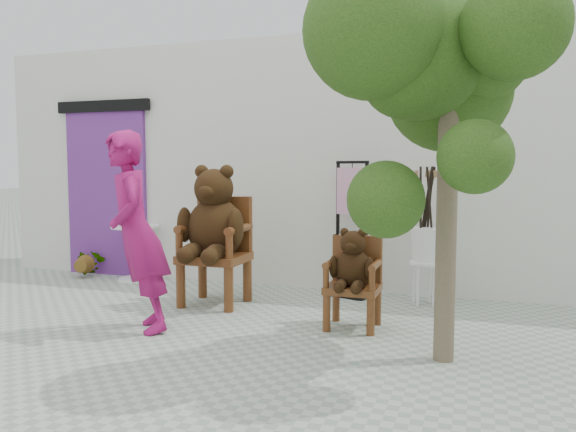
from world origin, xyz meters
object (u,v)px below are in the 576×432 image
Objects in this scene: chair_big at (215,227)px; stool_bucket at (425,244)px; cafe_table at (135,246)px; person at (137,233)px; tree at (433,66)px; chair_small at (353,270)px; display_stand at (351,244)px.

stool_bucket is at bearing 18.44° from chair_big.
stool_bucket is at bearing -2.33° from cafe_table.
stool_bucket is (2.29, 1.81, -0.23)m from person.
person reaches higher than cafe_table.
stool_bucket is at bearing 90.15° from person.
stool_bucket is 0.51× the size of tree.
chair_small is 3.34m from cafe_table.
chair_big is 1.13m from person.
cafe_table is 4.59m from tree.
stool_bucket reaches higher than chair_small.
person is 2.93m from stool_bucket.
chair_big is at bearing 131.64° from person.
tree is at bearing -26.62° from cafe_table.
cafe_table is 0.47× the size of display_stand.
tree is (0.17, -1.76, 1.52)m from stool_bucket.
chair_big is 0.52× the size of tree.
cafe_table is 0.25× the size of tree.
stool_bucket is at bearing 64.14° from chair_small.
chair_big is 1.01× the size of stool_bucket.
chair_big is 1.55m from display_stand.
cafe_table is at bearing 153.38° from tree.
chair_small is (1.56, -0.40, -0.30)m from chair_big.
chair_small is 0.62× the size of stool_bucket.
display_stand is at bearing 102.89° from chair_small.
person is (-1.76, -0.72, 0.35)m from chair_small.
display_stand is 1.04× the size of stool_bucket.
person is at bearing -157.76° from chair_small.
chair_small is 0.60× the size of display_stand.
chair_big is at bearing 165.78° from chair_small.
tree reaches higher than chair_big.
person reaches higher than chair_big.
chair_big is at bearing 154.91° from tree.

